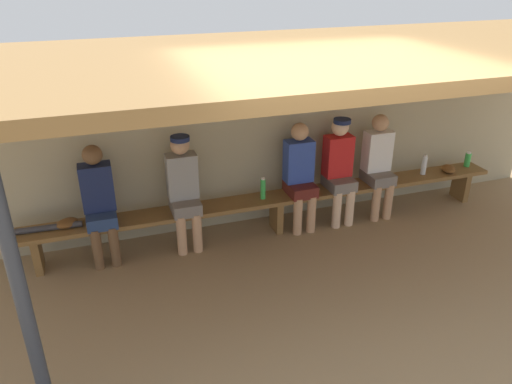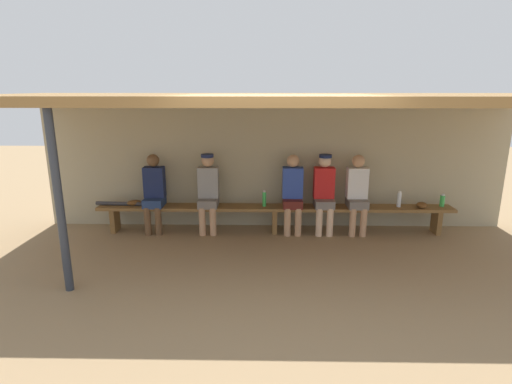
{
  "view_description": "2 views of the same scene",
  "coord_description": "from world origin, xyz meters",
  "px_view_note": "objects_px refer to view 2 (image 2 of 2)",
  "views": [
    {
      "loc": [
        -1.96,
        -3.49,
        3.1
      ],
      "look_at": [
        -0.38,
        1.22,
        0.73
      ],
      "focal_mm": 34.8,
      "sensor_mm": 36.0,
      "label": 1
    },
    {
      "loc": [
        -0.2,
        -5.01,
        2.41
      ],
      "look_at": [
        -0.31,
        1.31,
        0.77
      ],
      "focal_mm": 28.3,
      "sensor_mm": 36.0,
      "label": 2
    }
  ],
  "objects_px": {
    "player_rightmost": "(324,190)",
    "baseball_glove_dark_brown": "(422,205)",
    "player_in_blue": "(154,190)",
    "player_shirtless_tan": "(208,190)",
    "water_bottle_clear": "(442,201)",
    "support_post": "(59,204)",
    "player_middle": "(293,191)",
    "player_in_white": "(357,191)",
    "baseball_glove_worn": "(134,203)",
    "baseball_bat": "(119,204)",
    "water_bottle_orange": "(399,199)",
    "water_bottle_green": "(264,199)",
    "bench": "(275,210)"
  },
  "relations": [
    {
      "from": "player_in_blue",
      "to": "player_shirtless_tan",
      "type": "height_order",
      "value": "player_shirtless_tan"
    },
    {
      "from": "support_post",
      "to": "baseball_bat",
      "type": "relative_size",
      "value": 2.73
    },
    {
      "from": "support_post",
      "to": "player_in_blue",
      "type": "xyz_separation_m",
      "value": [
        0.53,
        2.1,
        -0.37
      ]
    },
    {
      "from": "player_in_white",
      "to": "baseball_glove_worn",
      "type": "relative_size",
      "value": 5.56
    },
    {
      "from": "player_in_blue",
      "to": "player_rightmost",
      "type": "relative_size",
      "value": 0.99
    },
    {
      "from": "water_bottle_orange",
      "to": "water_bottle_clear",
      "type": "distance_m",
      "value": 0.74
    },
    {
      "from": "water_bottle_orange",
      "to": "baseball_glove_dark_brown",
      "type": "height_order",
      "value": "water_bottle_orange"
    },
    {
      "from": "player_in_blue",
      "to": "baseball_bat",
      "type": "xyz_separation_m",
      "value": [
        -0.61,
        -0.0,
        -0.24
      ]
    },
    {
      "from": "player_rightmost",
      "to": "baseball_glove_worn",
      "type": "xyz_separation_m",
      "value": [
        -3.23,
        0.02,
        -0.24
      ]
    },
    {
      "from": "support_post",
      "to": "bench",
      "type": "relative_size",
      "value": 0.37
    },
    {
      "from": "water_bottle_orange",
      "to": "player_shirtless_tan",
      "type": "bearing_deg",
      "value": -179.86
    },
    {
      "from": "water_bottle_clear",
      "to": "player_shirtless_tan",
      "type": "bearing_deg",
      "value": -179.36
    },
    {
      "from": "water_bottle_orange",
      "to": "baseball_glove_worn",
      "type": "height_order",
      "value": "water_bottle_orange"
    },
    {
      "from": "support_post",
      "to": "player_in_white",
      "type": "bearing_deg",
      "value": 28.04
    },
    {
      "from": "water_bottle_green",
      "to": "player_rightmost",
      "type": "bearing_deg",
      "value": 0.32
    },
    {
      "from": "player_rightmost",
      "to": "water_bottle_green",
      "type": "relative_size",
      "value": 4.96
    },
    {
      "from": "player_shirtless_tan",
      "to": "baseball_bat",
      "type": "height_order",
      "value": "player_shirtless_tan"
    },
    {
      "from": "water_bottle_orange",
      "to": "support_post",
      "type": "bearing_deg",
      "value": -155.62
    },
    {
      "from": "support_post",
      "to": "player_in_white",
      "type": "xyz_separation_m",
      "value": [
        3.95,
        2.1,
        -0.37
      ]
    },
    {
      "from": "player_middle",
      "to": "baseball_glove_dark_brown",
      "type": "bearing_deg",
      "value": -1.05
    },
    {
      "from": "player_middle",
      "to": "player_in_white",
      "type": "xyz_separation_m",
      "value": [
        1.08,
        0.0,
        0.0
      ]
    },
    {
      "from": "player_shirtless_tan",
      "to": "water_bottle_clear",
      "type": "distance_m",
      "value": 3.96
    },
    {
      "from": "water_bottle_orange",
      "to": "water_bottle_green",
      "type": "bearing_deg",
      "value": -179.66
    },
    {
      "from": "water_bottle_green",
      "to": "baseball_glove_dark_brown",
      "type": "relative_size",
      "value": 1.13
    },
    {
      "from": "water_bottle_clear",
      "to": "baseball_bat",
      "type": "xyz_separation_m",
      "value": [
        -5.48,
        -0.05,
        -0.07
      ]
    },
    {
      "from": "support_post",
      "to": "player_middle",
      "type": "relative_size",
      "value": 1.65
    },
    {
      "from": "player_in_blue",
      "to": "player_middle",
      "type": "bearing_deg",
      "value": 0.0
    },
    {
      "from": "bench",
      "to": "water_bottle_green",
      "type": "distance_m",
      "value": 0.27
    },
    {
      "from": "water_bottle_green",
      "to": "baseball_glove_dark_brown",
      "type": "height_order",
      "value": "water_bottle_green"
    },
    {
      "from": "baseball_bat",
      "to": "player_in_white",
      "type": "bearing_deg",
      "value": 3.01
    },
    {
      "from": "bench",
      "to": "player_middle",
      "type": "height_order",
      "value": "player_middle"
    },
    {
      "from": "bench",
      "to": "water_bottle_green",
      "type": "bearing_deg",
      "value": -179.37
    },
    {
      "from": "player_rightmost",
      "to": "baseball_glove_dark_brown",
      "type": "distance_m",
      "value": 1.65
    },
    {
      "from": "player_rightmost",
      "to": "player_shirtless_tan",
      "type": "bearing_deg",
      "value": 180.0
    },
    {
      "from": "player_in_blue",
      "to": "water_bottle_clear",
      "type": "height_order",
      "value": "player_in_blue"
    },
    {
      "from": "water_bottle_clear",
      "to": "water_bottle_orange",
      "type": "bearing_deg",
      "value": -177.22
    },
    {
      "from": "baseball_glove_worn",
      "to": "support_post",
      "type": "bearing_deg",
      "value": 57.6
    },
    {
      "from": "water_bottle_green",
      "to": "baseball_glove_worn",
      "type": "bearing_deg",
      "value": 179.4
    },
    {
      "from": "baseball_glove_dark_brown",
      "to": "baseball_bat",
      "type": "relative_size",
      "value": 0.3
    },
    {
      "from": "player_in_white",
      "to": "water_bottle_green",
      "type": "bearing_deg",
      "value": -179.81
    },
    {
      "from": "player_middle",
      "to": "water_bottle_orange",
      "type": "relative_size",
      "value": 4.93
    },
    {
      "from": "player_in_blue",
      "to": "player_in_white",
      "type": "bearing_deg",
      "value": 0.0
    },
    {
      "from": "player_middle",
      "to": "water_bottle_orange",
      "type": "distance_m",
      "value": 1.8
    },
    {
      "from": "player_in_blue",
      "to": "water_bottle_clear",
      "type": "relative_size",
      "value": 6.25
    },
    {
      "from": "baseball_glove_dark_brown",
      "to": "player_in_white",
      "type": "bearing_deg",
      "value": -68.21
    },
    {
      "from": "player_in_white",
      "to": "water_bottle_clear",
      "type": "xyz_separation_m",
      "value": [
        1.45,
        0.04,
        -0.17
      ]
    },
    {
      "from": "player_in_white",
      "to": "baseball_glove_dark_brown",
      "type": "bearing_deg",
      "value": -2.09
    },
    {
      "from": "bench",
      "to": "baseball_glove_worn",
      "type": "height_order",
      "value": "baseball_glove_worn"
    },
    {
      "from": "player_in_blue",
      "to": "baseball_glove_worn",
      "type": "distance_m",
      "value": 0.42
    },
    {
      "from": "baseball_glove_dark_brown",
      "to": "support_post",
      "type": "bearing_deg",
      "value": -43.81
    }
  ]
}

